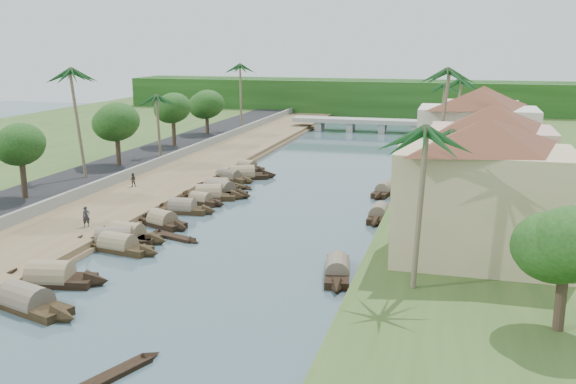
% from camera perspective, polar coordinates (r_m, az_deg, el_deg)
% --- Properties ---
extents(ground, '(220.00, 220.00, 0.00)m').
position_cam_1_polar(ground, '(53.45, -4.45, -4.75)').
color(ground, '#3E535D').
rests_on(ground, ground).
extents(left_bank, '(10.00, 180.00, 0.80)m').
position_cam_1_polar(left_bank, '(77.25, -10.68, 0.97)').
color(left_bank, brown).
rests_on(left_bank, ground).
extents(right_bank, '(16.00, 180.00, 1.20)m').
position_cam_1_polar(right_bank, '(69.67, 16.22, -0.48)').
color(right_bank, '#2F4B1E').
rests_on(right_bank, ground).
extents(road, '(8.00, 180.00, 1.40)m').
position_cam_1_polar(road, '(81.22, -16.10, 1.49)').
color(road, black).
rests_on(road, ground).
extents(retaining_wall, '(0.40, 180.00, 1.10)m').
position_cam_1_polar(retaining_wall, '(78.97, -13.45, 1.81)').
color(retaining_wall, gray).
rests_on(retaining_wall, left_bank).
extents(treeline, '(120.00, 14.00, 8.00)m').
position_cam_1_polar(treeline, '(149.36, 8.62, 8.25)').
color(treeline, '#14350E').
rests_on(treeline, ground).
extents(bridge, '(28.00, 4.00, 2.40)m').
position_cam_1_polar(bridge, '(121.97, 7.01, 6.15)').
color(bridge, gray).
rests_on(bridge, ground).
extents(building_near, '(14.85, 14.85, 10.20)m').
position_cam_1_polar(building_near, '(46.95, 16.92, 0.26)').
color(building_near, tan).
rests_on(building_near, right_bank).
extents(building_mid, '(14.11, 14.11, 9.70)m').
position_cam_1_polar(building_mid, '(62.74, 17.50, 3.13)').
color(building_mid, tan).
rests_on(building_mid, right_bank).
extents(building_far, '(15.59, 15.59, 10.20)m').
position_cam_1_polar(building_far, '(76.51, 16.43, 5.10)').
color(building_far, silver).
rests_on(building_far, right_bank).
extents(building_distant, '(12.62, 12.62, 9.20)m').
position_cam_1_polar(building_distant, '(96.45, 16.85, 6.34)').
color(building_distant, tan).
rests_on(building_distant, right_bank).
extents(sampan_0, '(9.45, 4.50, 2.42)m').
position_cam_1_polar(sampan_0, '(44.22, -22.23, -9.06)').
color(sampan_0, black).
rests_on(sampan_0, ground).
extents(sampan_1, '(8.77, 3.53, 2.51)m').
position_cam_1_polar(sampan_1, '(47.87, -20.36, -7.20)').
color(sampan_1, black).
rests_on(sampan_1, ground).
extents(sampan_2, '(8.35, 3.02, 2.17)m').
position_cam_1_polar(sampan_2, '(53.58, -14.88, -4.66)').
color(sampan_2, black).
rests_on(sampan_2, ground).
extents(sampan_3, '(8.57, 4.85, 2.29)m').
position_cam_1_polar(sampan_3, '(55.14, -15.21, -4.17)').
color(sampan_3, black).
rests_on(sampan_3, ground).
extents(sampan_4, '(8.24, 2.62, 2.29)m').
position_cam_1_polar(sampan_4, '(56.26, -14.16, -3.76)').
color(sampan_4, black).
rests_on(sampan_4, ground).
extents(sampan_5, '(6.83, 4.14, 2.16)m').
position_cam_1_polar(sampan_5, '(59.78, -11.10, -2.61)').
color(sampan_5, black).
rests_on(sampan_5, ground).
extents(sampan_6, '(7.22, 2.15, 2.14)m').
position_cam_1_polar(sampan_6, '(64.05, -9.37, -1.48)').
color(sampan_6, black).
rests_on(sampan_6, ground).
extents(sampan_7, '(6.30, 2.75, 1.72)m').
position_cam_1_polar(sampan_7, '(67.23, -7.77, -0.73)').
color(sampan_7, black).
rests_on(sampan_7, ground).
extents(sampan_8, '(8.23, 3.89, 2.45)m').
position_cam_1_polar(sampan_8, '(69.18, -7.02, -0.30)').
color(sampan_8, black).
rests_on(sampan_8, ground).
extents(sampan_9, '(9.40, 4.90, 2.34)m').
position_cam_1_polar(sampan_9, '(71.51, -6.16, 0.17)').
color(sampan_9, black).
rests_on(sampan_9, ground).
extents(sampan_10, '(6.45, 1.96, 1.81)m').
position_cam_1_polar(sampan_10, '(73.84, -6.11, 0.57)').
color(sampan_10, black).
rests_on(sampan_10, ground).
extents(sampan_11, '(8.93, 5.37, 2.51)m').
position_cam_1_polar(sampan_11, '(79.19, -4.11, 1.48)').
color(sampan_11, black).
rests_on(sampan_11, ground).
extents(sampan_12, '(8.13, 3.91, 1.96)m').
position_cam_1_polar(sampan_12, '(78.27, -5.34, 1.31)').
color(sampan_12, black).
rests_on(sampan_12, ground).
extents(sampan_13, '(6.74, 4.05, 1.90)m').
position_cam_1_polar(sampan_13, '(84.46, -3.67, 2.22)').
color(sampan_13, black).
rests_on(sampan_13, ground).
extents(sampan_14, '(2.94, 8.45, 2.04)m').
position_cam_1_polar(sampan_14, '(46.64, 4.41, -6.94)').
color(sampan_14, black).
rests_on(sampan_14, ground).
extents(sampan_15, '(1.79, 7.45, 2.02)m').
position_cam_1_polar(sampan_15, '(61.79, 8.11, -1.98)').
color(sampan_15, black).
rests_on(sampan_15, ground).
extents(sampan_16, '(2.76, 7.98, 1.95)m').
position_cam_1_polar(sampan_16, '(71.93, 8.64, 0.16)').
color(sampan_16, black).
rests_on(sampan_16, ground).
extents(canoe_0, '(3.13, 6.23, 0.84)m').
position_cam_1_polar(canoe_0, '(34.60, -15.36, -15.48)').
color(canoe_0, black).
rests_on(canoe_0, ground).
extents(canoe_1, '(5.67, 2.70, 0.92)m').
position_cam_1_polar(canoe_1, '(55.96, -10.06, -3.99)').
color(canoe_1, black).
rests_on(canoe_1, ground).
extents(canoe_2, '(5.62, 3.60, 0.86)m').
position_cam_1_polar(canoe_2, '(75.04, -4.71, 0.57)').
color(canoe_2, black).
rests_on(canoe_2, ground).
extents(palm_0, '(3.20, 3.20, 11.65)m').
position_cam_1_polar(palm_0, '(39.45, 11.78, 5.08)').
color(palm_0, '#74674D').
rests_on(palm_0, ground).
extents(palm_1, '(3.20, 3.20, 9.36)m').
position_cam_1_polar(palm_1, '(55.88, 13.80, 5.01)').
color(palm_1, '#74674D').
rests_on(palm_1, ground).
extents(palm_2, '(3.20, 3.20, 13.93)m').
position_cam_1_polar(palm_2, '(69.82, 13.55, 10.22)').
color(palm_2, '#74674D').
rests_on(palm_2, ground).
extents(palm_3, '(3.20, 3.20, 11.96)m').
position_cam_1_polar(palm_3, '(87.33, 14.56, 9.45)').
color(palm_3, '#74674D').
rests_on(palm_3, ground).
extents(palm_5, '(3.20, 3.20, 13.56)m').
position_cam_1_polar(palm_5, '(75.42, -18.28, 10.00)').
color(palm_5, '#74674D').
rests_on(palm_5, ground).
extents(palm_6, '(3.20, 3.20, 9.55)m').
position_cam_1_polar(palm_6, '(87.85, -11.52, 8.21)').
color(palm_6, '#74674D').
rests_on(palm_6, ground).
extents(palm_7, '(3.20, 3.20, 10.38)m').
position_cam_1_polar(palm_7, '(103.37, 13.55, 9.16)').
color(palm_7, '#74674D').
rests_on(palm_7, ground).
extents(palm_8, '(3.20, 3.20, 12.69)m').
position_cam_1_polar(palm_8, '(113.80, -4.25, 11.04)').
color(palm_8, '#74674D').
rests_on(palm_8, ground).
extents(tree_2, '(4.64, 4.64, 7.24)m').
position_cam_1_polar(tree_2, '(67.62, -22.69, 3.83)').
color(tree_2, '#473628').
rests_on(tree_2, ground).
extents(tree_3, '(5.43, 5.43, 7.62)m').
position_cam_1_polar(tree_3, '(82.54, -15.00, 5.97)').
color(tree_3, '#473628').
rests_on(tree_3, ground).
extents(tree_4, '(5.03, 5.03, 7.61)m').
position_cam_1_polar(tree_4, '(96.77, -10.20, 7.29)').
color(tree_4, '#473628').
rests_on(tree_4, ground).
extents(tree_5, '(5.43, 5.43, 7.12)m').
position_cam_1_polar(tree_5, '(108.65, -7.24, 7.68)').
color(tree_5, '#473628').
rests_on(tree_5, ground).
extents(tree_6, '(4.02, 4.02, 6.80)m').
position_cam_1_polar(tree_6, '(79.30, 20.02, 5.00)').
color(tree_6, '#473628').
rests_on(tree_6, ground).
extents(tree_7, '(4.69, 4.69, 6.75)m').
position_cam_1_polar(tree_7, '(36.89, 23.49, -4.46)').
color(tree_7, '#473628').
rests_on(tree_7, ground).
extents(person_near, '(0.77, 0.76, 1.79)m').
position_cam_1_polar(person_near, '(58.22, -17.50, -2.10)').
color(person_near, '#27282F').
rests_on(person_near, left_bank).
extents(person_far, '(0.91, 0.83, 1.52)m').
position_cam_1_polar(person_far, '(73.09, -13.63, 1.07)').
color(person_far, '#362E26').
rests_on(person_far, left_bank).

